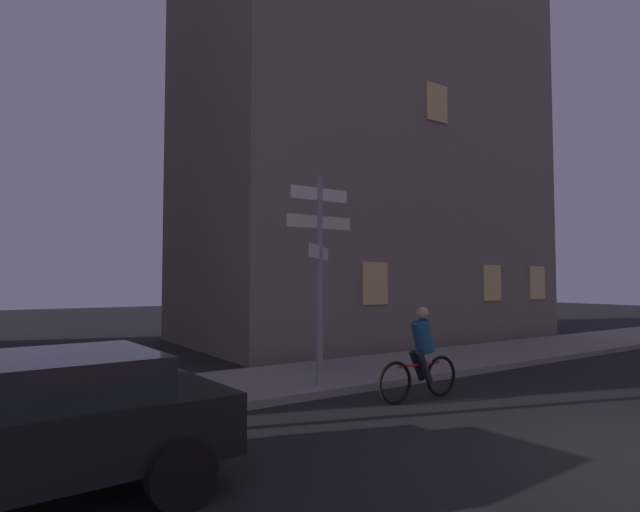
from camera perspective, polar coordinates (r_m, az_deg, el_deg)
name	(u,v)px	position (r m, az deg, el deg)	size (l,w,h in m)	color
sidewalk_kerb	(349,373)	(11.30, 3.33, -12.97)	(40.00, 2.89, 0.14)	gray
signpost	(319,260)	(9.45, -0.06, -0.47)	(1.43, 1.23, 3.90)	gray
car_side_parked	(11,426)	(5.58, -31.44, -16.04)	(4.13, 2.20, 1.36)	black
cyclist	(421,356)	(9.16, 11.26, -11.02)	(1.82, 0.32, 1.61)	black
building_right_block	(365,69)	(20.38, 5.13, 20.20)	(12.92, 7.10, 20.07)	slate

